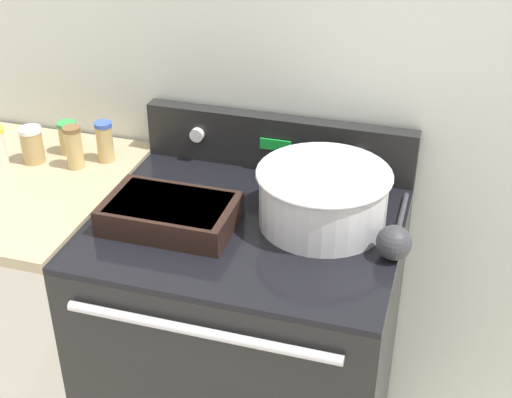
{
  "coord_description": "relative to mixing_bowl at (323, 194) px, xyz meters",
  "views": [
    {
      "loc": [
        0.46,
        -1.14,
        1.89
      ],
      "look_at": [
        0.02,
        0.35,
        0.98
      ],
      "focal_mm": 50.0,
      "sensor_mm": 36.0,
      "label": 1
    }
  ],
  "objects": [
    {
      "name": "control_panel",
      "position": [
        -0.19,
        0.26,
        -0.0
      ],
      "size": [
        0.79,
        0.07,
        0.16
      ],
      "color": "black",
      "rests_on": "stove_range"
    },
    {
      "name": "spice_jar_blue_cap",
      "position": [
        -0.67,
        0.14,
        -0.01
      ],
      "size": [
        0.05,
        0.05,
        0.12
      ],
      "color": "tan",
      "rests_on": "side_counter"
    },
    {
      "name": "kitchen_wall",
      "position": [
        -0.19,
        0.32,
        0.25
      ],
      "size": [
        8.0,
        0.05,
        2.5
      ],
      "color": "silver",
      "rests_on": "ground_plane"
    },
    {
      "name": "ladle",
      "position": [
        0.19,
        -0.09,
        -0.04
      ],
      "size": [
        0.08,
        0.34,
        0.08
      ],
      "color": "#333338",
      "rests_on": "stove_range"
    },
    {
      "name": "spice_jar_brown_cap",
      "position": [
        -0.74,
        0.07,
        -0.01
      ],
      "size": [
        0.05,
        0.05,
        0.13
      ],
      "color": "tan",
      "rests_on": "side_counter"
    },
    {
      "name": "spice_jar_white_cap",
      "position": [
        -0.87,
        0.07,
        -0.02
      ],
      "size": [
        0.07,
        0.07,
        0.11
      ],
      "color": "tan",
      "rests_on": "side_counter"
    },
    {
      "name": "mixing_bowl",
      "position": [
        0.0,
        0.0,
        0.0
      ],
      "size": [
        0.34,
        0.34,
        0.15
      ],
      "color": "silver",
      "rests_on": "stove_range"
    },
    {
      "name": "stove_range",
      "position": [
        -0.19,
        -0.05,
        -0.54
      ],
      "size": [
        0.79,
        0.69,
        0.92
      ],
      "color": "black",
      "rests_on": "ground_plane"
    },
    {
      "name": "spice_jar_green_cap",
      "position": [
        -0.8,
        0.15,
        -0.02
      ],
      "size": [
        0.06,
        0.06,
        0.1
      ],
      "color": "tan",
      "rests_on": "side_counter"
    },
    {
      "name": "casserole_dish",
      "position": [
        -0.36,
        -0.12,
        -0.04
      ],
      "size": [
        0.33,
        0.21,
        0.07
      ],
      "color": "black",
      "rests_on": "stove_range"
    },
    {
      "name": "side_counter",
      "position": [
        -0.86,
        -0.05,
        -0.54
      ],
      "size": [
        0.57,
        0.66,
        0.93
      ],
      "color": "silver",
      "rests_on": "ground_plane"
    }
  ]
}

